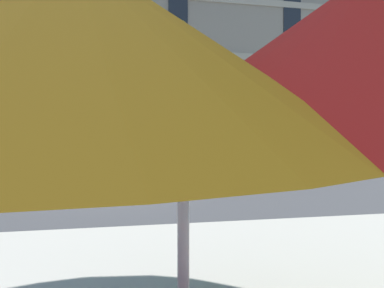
% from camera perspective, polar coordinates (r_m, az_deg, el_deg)
% --- Properties ---
extents(ground_plane, '(120.00, 120.00, 0.00)m').
position_cam_1_polar(ground_plane, '(10.87, -12.95, -7.78)').
color(ground_plane, '#38383A').
extents(sidewalk_far, '(56.00, 3.60, 0.12)m').
position_cam_1_polar(sidewalk_far, '(17.61, -12.33, -4.18)').
color(sidewalk_far, gray).
rests_on(sidewalk_far, ground).
extents(apartment_building, '(41.56, 12.08, 19.20)m').
position_cam_1_polar(apartment_building, '(26.92, -12.10, 18.20)').
color(apartment_building, gray).
rests_on(apartment_building, ground).
extents(sedan_red, '(4.40, 1.98, 1.78)m').
position_cam_1_polar(sedan_red, '(14.80, -23.80, -1.79)').
color(sedan_red, '#B21E19').
rests_on(sedan_red, ground).
extents(sedan_black, '(4.40, 1.98, 1.78)m').
position_cam_1_polar(sedan_black, '(14.71, -0.65, -1.72)').
color(sedan_black, black).
rests_on(sedan_black, ground).
extents(sedan_silver, '(4.40, 1.98, 1.78)m').
position_cam_1_polar(sedan_silver, '(16.77, 19.16, -1.43)').
color(sedan_silver, '#A8AAB2').
rests_on(sedan_silver, ground).
extents(patio_umbrella, '(3.26, 3.02, 2.25)m').
position_cam_1_polar(patio_umbrella, '(1.77, -1.42, 8.61)').
color(patio_umbrella, silver).
rests_on(patio_umbrella, ground).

